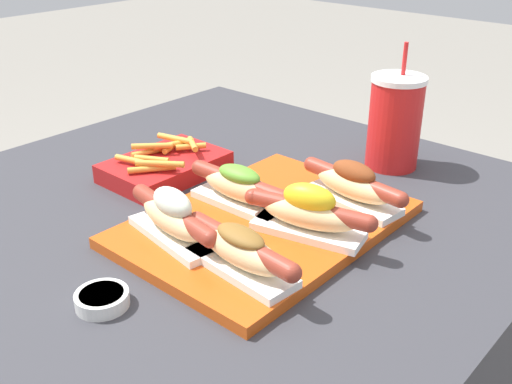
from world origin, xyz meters
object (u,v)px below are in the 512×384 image
object	(u,v)px
fries_basket	(165,166)
serving_tray	(266,224)
sauce_bowl	(102,299)
drink_cup	(395,122)
hot_dog_2	(353,185)
hot_dog_0	(241,250)
hot_dog_4	(239,187)
hot_dog_1	(309,213)
hot_dog_3	(173,217)

from	to	relation	value
fries_basket	serving_tray	bearing A→B (deg)	-96.26
sauce_bowl	serving_tray	bearing A→B (deg)	-5.22
drink_cup	hot_dog_2	bearing A→B (deg)	-166.59
hot_dog_0	hot_dog_4	world-z (taller)	hot_dog_4
hot_dog_1	hot_dog_3	world-z (taller)	hot_dog_1
serving_tray	hot_dog_0	world-z (taller)	hot_dog_0
hot_dog_0	fries_basket	size ratio (longest dim) A/B	0.96
hot_dog_3	drink_cup	bearing A→B (deg)	-9.46
hot_dog_1	hot_dog_3	distance (m)	0.20
fries_basket	hot_dog_3	bearing A→B (deg)	-127.81
hot_dog_2	hot_dog_4	distance (m)	0.18
hot_dog_1	hot_dog_2	world-z (taller)	hot_dog_1
hot_dog_1	hot_dog_3	size ratio (longest dim) A/B	0.99
hot_dog_4	drink_cup	world-z (taller)	drink_cup
hot_dog_3	serving_tray	bearing A→B (deg)	-24.27
hot_dog_1	hot_dog_4	distance (m)	0.14
hot_dog_4	sauce_bowl	world-z (taller)	hot_dog_4
hot_dog_3	hot_dog_4	world-z (taller)	hot_dog_3
hot_dog_3	hot_dog_4	bearing A→B (deg)	0.29
hot_dog_2	drink_cup	world-z (taller)	drink_cup
hot_dog_2	drink_cup	size ratio (longest dim) A/B	0.88
hot_dog_2	hot_dog_1	bearing A→B (deg)	-177.38
hot_dog_4	fries_basket	bearing A→B (deg)	83.78
serving_tray	hot_dog_1	xyz separation A→B (m)	(0.01, -0.08, 0.04)
hot_dog_1	hot_dog_4	world-z (taller)	hot_dog_1
hot_dog_1	hot_dog_2	xyz separation A→B (m)	(0.13, 0.01, -0.00)
hot_dog_4	drink_cup	xyz separation A→B (m)	(0.35, -0.08, 0.04)
hot_dog_0	sauce_bowl	world-z (taller)	hot_dog_0
hot_dog_1	hot_dog_3	bearing A→B (deg)	135.34
hot_dog_3	fries_basket	distance (m)	0.27
hot_dog_2	fries_basket	bearing A→B (deg)	106.58
serving_tray	fries_basket	distance (m)	0.28
hot_dog_2	sauce_bowl	world-z (taller)	hot_dog_2
sauce_bowl	drink_cup	bearing A→B (deg)	-4.17
hot_dog_0	hot_dog_1	bearing A→B (deg)	-2.95
hot_dog_0	hot_dog_2	distance (m)	0.27
hot_dog_0	sauce_bowl	distance (m)	0.19
serving_tray	hot_dog_4	distance (m)	0.08
hot_dog_0	hot_dog_3	world-z (taller)	hot_dog_3
hot_dog_3	hot_dog_0	bearing A→B (deg)	-89.48
hot_dog_1	fries_basket	size ratio (longest dim) A/B	0.94
serving_tray	hot_dog_1	size ratio (longest dim) A/B	2.13
serving_tray	hot_dog_2	size ratio (longest dim) A/B	2.09
hot_dog_1	serving_tray	bearing A→B (deg)	94.26
hot_dog_0	hot_dog_4	bearing A→B (deg)	43.33
serving_tray	drink_cup	xyz separation A→B (m)	(0.35, -0.02, 0.08)
fries_basket	sauce_bowl	bearing A→B (deg)	-142.29
hot_dog_2	serving_tray	bearing A→B (deg)	151.40
hot_dog_3	sauce_bowl	bearing A→B (deg)	-167.45
hot_dog_2	fries_basket	xyz separation A→B (m)	(-0.10, 0.35, -0.03)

